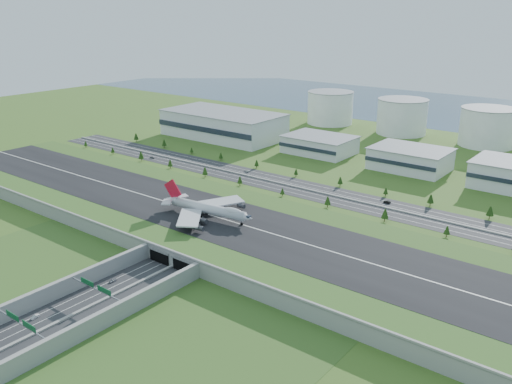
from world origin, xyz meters
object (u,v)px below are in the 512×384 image
Objects in this scene: car_4 at (152,157)px; car_5 at (387,202)px; car_2 at (151,288)px; fuel_tank_a at (330,108)px; car_1 at (35,317)px; car_0 at (113,280)px; car_7 at (247,171)px; boeing_747 at (207,208)px.

car_5 is (209.91, 19.43, 0.01)m from car_4.
car_2 is 179.84m from car_5.
fuel_tank_a reaches higher than car_1.
car_7 is at bearing 110.00° from car_0.
car_2 is 1.07× the size of car_5.
car_4 is (-153.74, 203.23, 0.12)m from car_1.
car_1 is at bearing -92.59° from boeing_747.
fuel_tank_a is at bearing -140.47° from car_5.
car_2 is at bearing 47.58° from car_7.
car_4 is (-44.46, -225.42, -16.58)m from fuel_tank_a.
car_7 is (90.38, 18.54, -0.09)m from car_4.
fuel_tank_a is 230.36m from car_4.
boeing_747 is 12.68× the size of car_5.
car_4 is at bearing -83.96° from car_5.
car_7 is at bearing -75.27° from car_4.
car_5 is (56.26, 182.16, 0.13)m from car_0.
fuel_tank_a is at bearing -55.61° from car_2.
car_4 reaches higher than car_0.
boeing_747 is 15.67× the size of car_0.
car_5 is 119.54m from car_7.
fuel_tank_a reaches higher than car_5.
car_1 is at bearing 38.02° from car_7.
boeing_747 is 171.22m from car_4.
car_1 is 0.83× the size of car_5.
fuel_tank_a is 403.56m from car_0.
fuel_tank_a is 403.93m from car_2.
boeing_747 is at bearing 49.85° from car_7.
car_0 is at bearing 31.89° from car_2.
boeing_747 is (101.96, -313.26, -3.96)m from fuel_tank_a.
car_2 is at bearing -74.39° from boeing_747.
car_5 is 1.01× the size of car_7.
car_4 is at bearing -101.16° from fuel_tank_a.
car_2 is at bearing -10.75° from car_5.
car_4 is (-146.42, 87.84, -12.61)m from boeing_747.
car_2 is (27.62, -68.96, -12.68)m from boeing_747.
car_7 is at bearing -88.82° from car_5.
car_2 reaches higher than car_7.
car_2 is 194.28m from car_7.
fuel_tank_a is 442.68m from car_1.
car_0 is at bearing 41.31° from car_7.
car_5 reaches higher than car_2.
car_2 is at bearing 60.14° from car_1.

